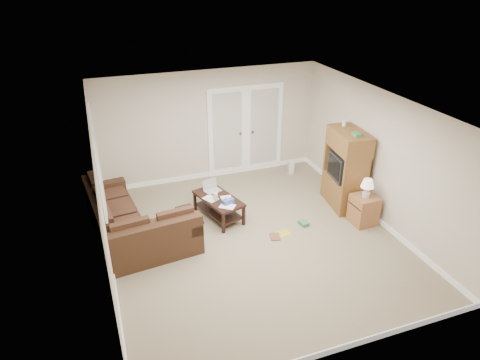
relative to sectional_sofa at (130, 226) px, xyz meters
name	(u,v)px	position (x,y,z in m)	size (l,w,h in m)	color
floor	(253,239)	(2.09, -0.72, -0.30)	(5.50, 5.50, 0.00)	gray
ceiling	(256,106)	(2.09, -0.72, 2.20)	(5.00, 5.50, 0.02)	white
wall_left	(101,203)	(-0.41, -0.72, 0.95)	(0.02, 5.50, 2.50)	beige
wall_right	(379,158)	(4.59, -0.72, 0.95)	(0.02, 5.50, 2.50)	beige
wall_back	(210,126)	(2.09, 2.03, 0.95)	(5.00, 0.02, 2.50)	beige
wall_front	(341,278)	(2.09, -3.47, 0.95)	(5.00, 0.02, 2.50)	beige
baseboards	(253,236)	(2.09, -0.72, -0.25)	(5.00, 5.50, 0.10)	silver
french_doors	(246,131)	(2.94, 1.99, 0.74)	(1.80, 0.05, 2.13)	silver
window_left	(97,159)	(-0.37, 0.28, 1.25)	(0.05, 1.92, 1.42)	silver
sectional_sofa	(130,226)	(0.00, 0.00, 0.00)	(1.91, 2.53, 0.76)	#3E2618
coffee_table	(218,206)	(1.71, 0.22, -0.05)	(0.84, 1.21, 0.75)	black
tv_armoire	(346,169)	(4.29, -0.16, 0.52)	(0.68, 1.07, 1.73)	brown
side_cabinet	(364,207)	(4.27, -0.92, 0.04)	(0.45, 0.45, 0.94)	#9B6238
space_heater	(291,167)	(3.91, 1.52, -0.13)	(0.13, 0.11, 0.33)	silver
floor_magazine	(283,233)	(2.67, -0.75, -0.29)	(0.26, 0.20, 0.01)	gold
floor_greenbox	(304,223)	(3.17, -0.62, -0.26)	(0.14, 0.19, 0.08)	#387C4A
floor_book	(270,237)	(2.39, -0.79, -0.29)	(0.18, 0.25, 0.02)	brown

